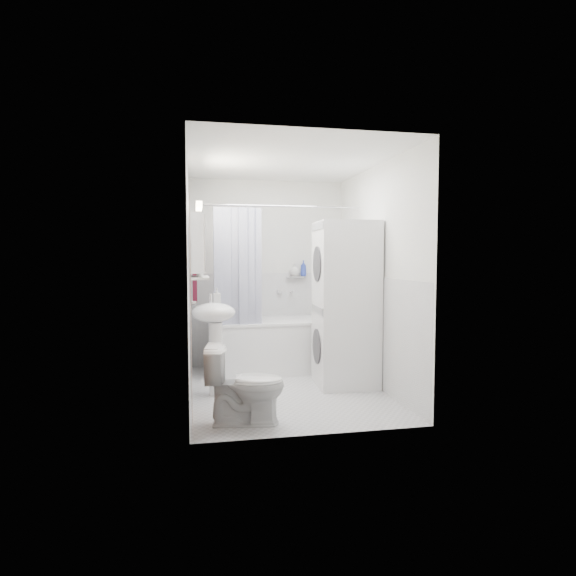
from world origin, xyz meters
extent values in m
plane|color=silver|center=(0.00, 0.00, 0.00)|extent=(2.60, 2.60, 0.00)
plane|color=silver|center=(0.00, 1.30, 1.20)|extent=(2.00, 0.00, 2.00)
plane|color=silver|center=(0.00, -1.30, 1.20)|extent=(2.00, 0.00, 2.00)
plane|color=silver|center=(-1.00, 0.00, 1.20)|extent=(0.00, 2.60, 2.60)
plane|color=silver|center=(1.00, 0.00, 1.20)|extent=(0.00, 2.60, 2.60)
plane|color=white|center=(0.00, 0.00, 2.40)|extent=(2.60, 2.60, 0.00)
plane|color=white|center=(0.00, 1.29, 0.60)|extent=(1.98, 0.00, 1.98)
plane|color=white|center=(-0.99, 0.00, 0.60)|extent=(0.00, 2.58, 2.58)
plane|color=white|center=(0.99, 0.00, 0.60)|extent=(0.00, 2.58, 2.58)
plane|color=brown|center=(-0.98, -0.88, 1.00)|extent=(0.00, 2.00, 2.00)
cylinder|color=silver|center=(-0.95, -0.55, 1.00)|extent=(0.04, 0.04, 0.04)
cube|color=white|center=(0.10, 0.92, 0.30)|extent=(1.66, 0.77, 0.61)
cube|color=white|center=(0.10, 0.92, 0.62)|extent=(1.68, 0.79, 0.03)
cube|color=silver|center=(0.10, 0.92, 0.51)|extent=(1.48, 0.59, 0.20)
cylinder|color=silver|center=(0.30, 1.25, 0.96)|extent=(0.04, 0.12, 0.04)
cylinder|color=silver|center=(0.10, 0.58, 2.00)|extent=(1.86, 0.02, 0.02)
cube|color=#131845|center=(-0.67, 0.58, 1.25)|extent=(0.10, 0.02, 1.45)
cube|color=#131845|center=(-0.58, 0.58, 1.25)|extent=(0.10, 0.02, 1.45)
cube|color=#131845|center=(-0.49, 0.58, 1.25)|extent=(0.10, 0.02, 1.45)
cube|color=#131845|center=(-0.40, 0.58, 1.25)|extent=(0.10, 0.02, 1.45)
cube|color=#131845|center=(-0.31, 0.58, 1.25)|extent=(0.10, 0.02, 1.45)
cube|color=#131845|center=(-0.22, 0.58, 1.25)|extent=(0.10, 0.02, 1.45)
ellipsoid|color=white|center=(-0.76, -0.03, 0.85)|extent=(0.44, 0.37, 0.20)
cylinder|color=white|center=(-0.74, -0.03, 0.38)|extent=(0.14, 0.14, 0.75)
cylinder|color=silver|center=(-0.78, 0.11, 0.97)|extent=(0.03, 0.03, 0.14)
cylinder|color=silver|center=(-0.78, 0.07, 1.03)|extent=(0.02, 0.10, 0.02)
cube|color=white|center=(-0.91, 0.10, 1.55)|extent=(0.12, 0.50, 0.60)
cube|color=white|center=(-0.84, 0.10, 1.55)|extent=(0.01, 0.47, 0.57)
cube|color=#FFEABF|center=(-0.89, 0.10, 1.93)|extent=(0.06, 0.45, 0.06)
cube|color=silver|center=(-0.89, 0.10, 1.20)|extent=(0.18, 0.54, 0.02)
cube|color=silver|center=(0.35, 1.24, 1.15)|extent=(0.22, 0.06, 0.02)
cube|color=maroon|center=(-0.94, 0.75, 1.35)|extent=(0.05, 0.38, 0.89)
cube|color=maroon|center=(-0.91, 0.75, 1.76)|extent=(0.03, 0.33, 0.08)
cylinder|color=silver|center=(-0.95, 0.75, 1.80)|extent=(0.02, 0.04, 0.02)
cube|color=white|center=(0.68, 0.10, 0.45)|extent=(0.66, 0.66, 0.90)
cylinder|color=#2D2D33|center=(0.36, 0.10, 0.44)|extent=(0.04, 0.38, 0.38)
cube|color=gray|center=(0.36, 0.10, 0.84)|extent=(0.04, 0.57, 0.08)
cube|color=white|center=(0.68, 0.10, 1.35)|extent=(0.66, 0.66, 0.90)
cylinder|color=#2D2D33|center=(0.36, 0.10, 1.34)|extent=(0.04, 0.38, 0.38)
cube|color=gray|center=(0.36, 0.10, 1.74)|extent=(0.04, 0.57, 0.08)
imported|color=white|center=(-0.54, -0.92, 0.33)|extent=(0.72, 0.47, 0.66)
imported|color=gray|center=(-0.71, 0.25, 0.95)|extent=(0.08, 0.17, 0.08)
imported|color=gray|center=(-0.89, -0.05, 1.25)|extent=(0.07, 0.18, 0.07)
imported|color=gray|center=(-0.89, 0.22, 1.26)|extent=(0.10, 0.09, 0.10)
imported|color=gray|center=(0.35, 1.24, 1.23)|extent=(0.13, 0.17, 0.13)
imported|color=#293DA6|center=(0.47, 1.24, 1.20)|extent=(0.08, 0.21, 0.08)
camera|label=1|loc=(-0.96, -4.93, 1.42)|focal=30.00mm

